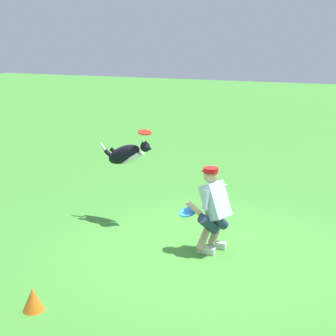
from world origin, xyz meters
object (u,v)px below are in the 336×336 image
object	(u,v)px
training_cone	(33,299)
dog	(126,154)
person	(213,207)
frisbee_held	(187,212)
frisbee_flying	(145,132)

from	to	relation	value
training_cone	dog	bearing A→B (deg)	-82.67
person	frisbee_held	world-z (taller)	person
person	training_cone	size ratio (longest dim) A/B	4.51
frisbee_flying	frisbee_held	bearing A→B (deg)	145.15
frisbee_held	frisbee_flying	bearing A→B (deg)	-34.85
frisbee_held	training_cone	xyz separation A→B (m)	(1.04, 2.34, -0.47)
dog	frisbee_flying	distance (m)	0.56
person	frisbee_held	size ratio (longest dim) A/B	4.91
dog	frisbee_held	world-z (taller)	dog
person	frisbee_flying	distance (m)	1.80
frisbee_flying	frisbee_held	size ratio (longest dim) A/B	0.89
dog	frisbee_flying	xyz separation A→B (m)	(-0.37, 0.03, 0.42)
person	frisbee_held	distance (m)	0.40
dog	training_cone	world-z (taller)	dog
dog	frisbee_flying	size ratio (longest dim) A/B	4.59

